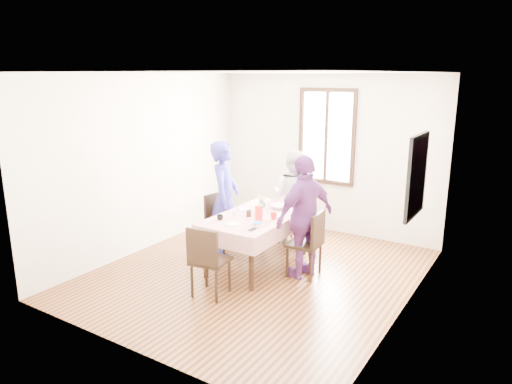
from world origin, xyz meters
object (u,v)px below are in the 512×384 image
dining_table (258,240)px  person_left (224,198)px  person_far (294,197)px  chair_left (224,224)px  chair_right (304,244)px  chair_far (294,216)px  person_right (304,217)px  chair_near (211,260)px

dining_table → person_left: bearing=167.8°
dining_table → person_far: bearing=90.0°
dining_table → chair_left: chair_left is taller
chair_right → person_left: size_ratio=0.52×
chair_far → chair_left: bearing=63.1°
dining_table → chair_right: (0.71, 0.05, 0.08)m
chair_far → person_right: bearing=133.5°
chair_left → chair_right: same height
chair_far → person_right: size_ratio=0.55×
chair_right → person_right: (-0.02, 0.00, 0.38)m
dining_table → chair_far: 1.10m
chair_right → chair_near: bearing=144.6°
chair_far → person_left: bearing=63.8°
chair_right → person_far: bearing=31.1°
dining_table → chair_near: bearing=-90.0°
chair_near → chair_far: bearing=82.3°
chair_left → person_right: (1.40, -0.10, 0.38)m
chair_left → chair_far: same height
dining_table → person_left: size_ratio=0.92×
chair_right → person_left: 1.47m
dining_table → chair_far: size_ratio=1.75×
dining_table → chair_far: chair_far is taller
chair_left → person_far: 1.21m
chair_left → chair_right: size_ratio=1.00×
chair_right → person_left: person_left is taller
chair_right → person_right: bearing=86.4°
chair_far → chair_near: bearing=100.0°
dining_table → person_left: (-0.69, 0.15, 0.49)m
chair_left → chair_near: bearing=39.4°
chair_left → chair_near: same height
chair_near → person_right: (0.69, 1.15, 0.38)m
person_left → person_far: (0.69, 0.93, -0.10)m
dining_table → person_right: size_ratio=0.96×
chair_near → person_far: person_far is taller
chair_far → chair_near: 2.19m
chair_near → person_right: size_ratio=0.55×
person_left → person_right: bearing=-116.3°
chair_left → person_far: (0.71, 0.93, 0.32)m
dining_table → person_right: (0.69, 0.05, 0.46)m
chair_far → person_right: (0.69, -1.05, 0.38)m
chair_left → chair_right: bearing=95.7°
chair_left → chair_far: size_ratio=1.00×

